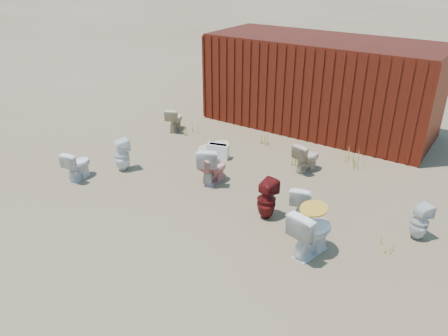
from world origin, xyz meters
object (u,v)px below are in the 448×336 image
Objects in this scene: toilet_front_maroon at (267,199)px; toilet_back_yellowlid at (312,231)px; toilet_back_beige_left at (175,119)px; loose_tank at (218,151)px; toilet_back_a at (122,155)px; toilet_back_beige_right at (307,157)px; toilet_front_pink at (213,168)px; toilet_back_e at (420,222)px; shipping_container at (320,84)px; toilet_front_c at (210,163)px; toilet_front_e at (302,200)px; toilet_front_a at (78,165)px.

toilet_front_maroon is 0.92× the size of toilet_back_yellowlid.
toilet_back_beige_left reaches higher than loose_tank.
toilet_back_beige_left is (-0.61, 2.54, -0.05)m from toilet_back_a.
toilet_back_beige_left is 4.02m from toilet_back_beige_right.
toilet_back_a reaches higher than toilet_front_pink.
loose_tank is at bearing -19.93° from toilet_back_yellowlid.
loose_tank is (-3.31, 2.16, -0.24)m from toilet_back_yellowlid.
toilet_back_beige_right is 2.08m from loose_tank.
toilet_front_maroon is 2.76m from loose_tank.
toilet_back_beige_right is at bearing 5.15° from toilet_back_e.
toilet_back_beige_right is (1.39, 1.60, 0.01)m from toilet_front_pink.
shipping_container is 4.43m from toilet_front_c.
loose_tank is at bearing 22.09° from toilet_back_e.
toilet_front_c is 4.16m from toilet_back_e.
toilet_front_pink is 2.11m from toilet_front_e.
toilet_back_a is 1.14× the size of toilet_back_e.
toilet_back_a is 6.12m from toilet_back_e.
toilet_front_c is 1.25× the size of toilet_back_beige_left.
toilet_back_beige_left is at bearing 12.14° from toilet_back_beige_right.
toilet_front_e is at bearing -173.73° from toilet_front_a.
toilet_front_c reaches higher than toilet_back_e.
toilet_back_yellowlid is (2.82, -1.14, 0.01)m from toilet_front_c.
toilet_front_maroon is 1.22m from toilet_back_yellowlid.
toilet_front_c is at bearing -8.85° from toilet_back_yellowlid.
shipping_container reaches higher than toilet_back_e.
toilet_front_pink is 1.28× the size of loose_tank.
toilet_front_a is 4.77m from toilet_front_e.
toilet_back_e is at bearing 169.74° from toilet_back_beige_right.
toilet_front_c is 2.17m from toilet_back_beige_right.
toilet_front_maroon is 2.59m from toilet_back_e.
loose_tank is (-2.72, 1.24, -0.16)m from toilet_front_e.
toilet_front_e reaches higher than toilet_back_e.
toilet_back_a is 4.08m from toilet_back_beige_right.
toilet_back_yellowlid is at bearing 174.62° from toilet_front_a.
toilet_front_c is 3.10m from toilet_back_beige_left.
toilet_back_a is (0.49, 0.81, 0.05)m from toilet_front_a.
toilet_front_e reaches higher than toilet_front_a.
toilet_front_e is at bearing 45.13° from toilet_back_e.
toilet_back_beige_right reaches higher than toilet_back_beige_left.
toilet_back_a is at bearing -130.37° from toilet_front_a.
toilet_front_pink is 0.15m from toilet_front_c.
toilet_back_beige_right is at bearing 157.62° from toilet_back_beige_left.
toilet_front_e is 1.10m from toilet_back_yellowlid.
toilet_front_maroon reaches higher than toilet_front_a.
toilet_back_a reaches higher than toilet_back_beige_left.
toilet_front_c is at bearing -20.65° from toilet_front_e.
toilet_back_beige_left is at bearing -140.82° from shipping_container.
toilet_back_beige_left is (-3.05, -2.49, -0.88)m from shipping_container.
toilet_back_beige_right is (3.40, 2.26, -0.04)m from toilet_back_a.
shipping_container is 3.61m from loose_tank.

